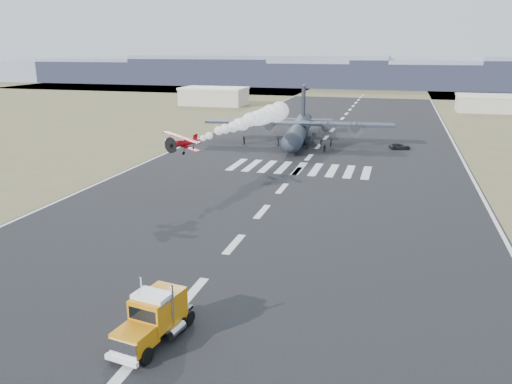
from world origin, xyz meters
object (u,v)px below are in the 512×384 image
at_px(hangar_right, 488,103).
at_px(crew_b, 244,140).
at_px(hangar_left, 214,96).
at_px(crew_h, 324,148).
at_px(transport_aircraft, 299,129).
at_px(crew_a, 331,143).
at_px(semi_truck, 154,317).
at_px(support_vehicle, 400,146).
at_px(crew_d, 287,145).
at_px(crew_f, 288,142).
at_px(crew_e, 278,142).
at_px(aerobatic_biplane, 183,143).
at_px(crew_c, 321,143).
at_px(crew_g, 307,146).

bearing_deg(hangar_right, crew_b, -128.01).
xyz_separation_m(hangar_left, crew_h, (54.21, -78.86, -2.63)).
xyz_separation_m(transport_aircraft, crew_a, (7.98, -3.28, -2.33)).
xyz_separation_m(semi_truck, support_vehicle, (17.24, 81.50, -1.27)).
relative_size(crew_a, crew_b, 0.92).
height_order(crew_b, crew_h, crew_b).
distance_m(semi_truck, support_vehicle, 83.31).
bearing_deg(crew_d, crew_f, -35.67).
xyz_separation_m(crew_b, crew_e, (7.81, 0.81, -0.07)).
xyz_separation_m(support_vehicle, crew_e, (-26.40, -3.33, 0.23)).
relative_size(aerobatic_biplane, crew_h, 4.09).
height_order(hangar_left, transport_aircraft, transport_aircraft).
xyz_separation_m(support_vehicle, crew_f, (-24.24, -2.68, 0.28)).
bearing_deg(semi_truck, hangar_left, 117.47).
bearing_deg(crew_h, hangar_left, -35.25).
xyz_separation_m(hangar_left, semi_truck, (52.22, -152.65, -1.51)).
bearing_deg(semi_truck, hangar_right, 82.40).
bearing_deg(crew_c, crew_b, 89.18).
distance_m(hangar_left, aerobatic_biplane, 123.80).
distance_m(aerobatic_biplane, crew_b, 42.84).
distance_m(crew_e, crew_g, 7.75).
height_order(crew_c, crew_e, crew_c).
relative_size(hangar_left, support_vehicle, 5.46).
bearing_deg(transport_aircraft, crew_b, -158.22).
height_order(semi_truck, crew_h, semi_truck).
distance_m(hangar_left, crew_b, 83.17).
height_order(crew_a, crew_h, crew_a).
xyz_separation_m(crew_a, crew_d, (-8.81, -5.41, 0.08)).
relative_size(semi_truck, crew_b, 4.73).
distance_m(crew_c, crew_g, 4.04).
height_order(hangar_right, crew_d, hangar_right).
xyz_separation_m(semi_truck, crew_g, (-1.94, 75.37, -1.08)).
relative_size(crew_a, crew_h, 1.09).
relative_size(crew_c, crew_d, 1.00).
bearing_deg(hangar_right, crew_a, -119.17).
bearing_deg(crew_e, crew_a, 37.39).
height_order(hangar_left, crew_d, hangar_left).
bearing_deg(transport_aircraft, hangar_right, 49.37).
bearing_deg(crew_g, crew_h, -88.82).
bearing_deg(semi_truck, crew_b, 110.96).
distance_m(aerobatic_biplane, support_vehicle, 55.72).
relative_size(crew_a, crew_e, 1.00).
bearing_deg(crew_f, support_vehicle, -68.30).
xyz_separation_m(hangar_left, hangar_right, (98.00, 5.00, -0.40)).
xyz_separation_m(transport_aircraft, crew_h, (7.46, -9.63, -2.40)).
xyz_separation_m(transport_aircraft, crew_e, (-3.69, -5.25, -2.33)).
height_order(semi_truck, aerobatic_biplane, aerobatic_biplane).
bearing_deg(crew_h, hangar_right, -97.33).
height_order(hangar_right, crew_a, hangar_right).
relative_size(aerobatic_biplane, crew_b, 3.45).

